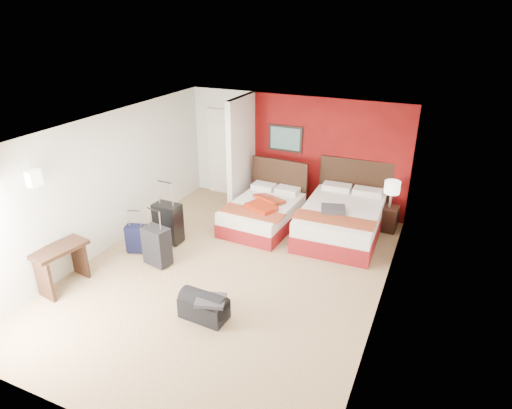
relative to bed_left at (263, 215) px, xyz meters
The scene contains 17 objects.
ground 1.90m from the bed_left, 84.64° to the right, with size 6.50×6.50×0.00m, color tan.
room_walls 1.64m from the bed_left, 159.52° to the right, with size 5.02×6.52×2.50m.
red_accent_panel 1.91m from the bed_left, 55.59° to the left, with size 3.50×0.04×2.50m, color maroon.
partition_wall 1.48m from the bed_left, 138.38° to the left, with size 0.12×1.20×2.50m, color silver.
entry_door 2.19m from the bed_left, 139.97° to the left, with size 0.82×0.06×2.05m, color silver.
bed_left is the anchor object (origin of this frame).
bed_right 1.60m from the bed_left, ahead, with size 1.47×2.10×0.63m, color white.
red_suitcase_open 0.35m from the bed_left, 45.00° to the right, with size 0.59×0.82×0.10m, color #A1290D.
jacket_bundle 1.54m from the bed_left, ahead, with size 0.45×0.36×0.11m, color #3E3E44.
nightstand 2.56m from the bed_left, 20.70° to the left, with size 0.36×0.36×0.51m, color black.
table_lamp 2.61m from the bed_left, 20.70° to the left, with size 0.31×0.31×0.55m, color beige.
suitcase_black 1.94m from the bed_left, 135.87° to the right, with size 0.51×0.32×0.77m, color black.
suitcase_charcoal 2.39m from the bed_left, 117.56° to the right, with size 0.47×0.29×0.69m, color black.
suitcase_navy 2.56m from the bed_left, 131.67° to the right, with size 0.37×0.23×0.51m, color black.
duffel_bag 3.10m from the bed_left, 82.85° to the right, with size 0.69×0.37×0.35m, color black.
jacket_draped 3.17m from the bed_left, 80.27° to the right, with size 0.41×0.35×0.06m, color #323236.
desk 3.91m from the bed_left, 122.45° to the right, with size 0.43×0.87×0.72m, color #321B10.
Camera 1 is at (3.05, -5.69, 4.18)m, focal length 30.97 mm.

